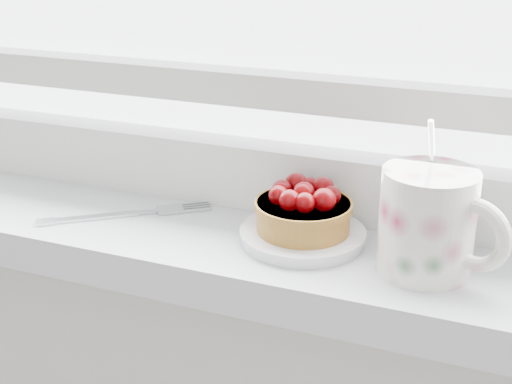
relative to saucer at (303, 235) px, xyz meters
The scene contains 4 objects.
saucer is the anchor object (origin of this frame).
raspberry_tart 0.03m from the saucer, 54.84° to the left, with size 0.10×0.10×0.05m.
floral_mug 0.13m from the saucer, ahead, with size 0.13×0.11×0.14m.
fork 0.20m from the saucer, behind, with size 0.16×0.12×0.00m.
Camera 1 is at (0.21, 1.29, 1.24)m, focal length 50.00 mm.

